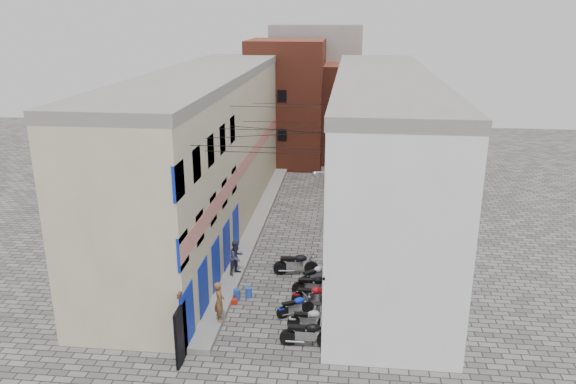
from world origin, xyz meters
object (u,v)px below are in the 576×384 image
at_px(motorcycle_g, 296,263).
at_px(red_crate, 233,301).
at_px(motorcycle_d, 313,294).
at_px(person_b, 237,257).
at_px(person_a, 219,301).
at_px(motorcycle_c, 295,305).
at_px(water_jug_far, 249,292).
at_px(motorcycle_e, 314,284).
at_px(motorcycle_a, 307,332).
at_px(water_jug_near, 237,294).
at_px(motorcycle_f, 316,274).
at_px(motorcycle_b, 309,318).

relative_size(motorcycle_g, red_crate, 6.01).
relative_size(motorcycle_d, person_b, 1.11).
distance_m(person_a, person_b, 4.24).
height_order(person_a, person_b, person_a).
bearing_deg(person_a, motorcycle_d, -81.99).
bearing_deg(motorcycle_d, motorcycle_c, -34.11).
xyz_separation_m(motorcycle_g, water_jug_far, (-1.87, -2.48, -0.40)).
bearing_deg(red_crate, water_jug_far, 49.88).
relative_size(motorcycle_d, motorcycle_e, 0.92).
height_order(motorcycle_a, water_jug_far, motorcycle_a).
bearing_deg(red_crate, motorcycle_a, -39.83).
bearing_deg(red_crate, person_a, -94.96).
relative_size(motorcycle_c, motorcycle_e, 0.84).
height_order(motorcycle_e, water_jug_near, motorcycle_e).
xyz_separation_m(motorcycle_f, person_b, (-3.76, 0.25, 0.53)).
distance_m(motorcycle_d, motorcycle_g, 3.06).
bearing_deg(person_b, motorcycle_g, -42.52).
distance_m(motorcycle_d, motorcycle_e, 0.86).
xyz_separation_m(motorcycle_c, motorcycle_d, (0.66, 0.93, 0.05)).
bearing_deg(person_b, motorcycle_e, -76.33).
relative_size(motorcycle_c, water_jug_far, 3.69).
xyz_separation_m(person_b, water_jug_far, (0.88, -1.77, -0.86)).
relative_size(water_jug_near, red_crate, 1.30).
relative_size(motorcycle_e, water_jug_far, 4.40).
distance_m(motorcycle_d, motorcycle_f, 1.93).
distance_m(motorcycle_b, water_jug_near, 3.98).
height_order(motorcycle_d, red_crate, motorcycle_d).
distance_m(motorcycle_a, motorcycle_b, 1.20).
distance_m(motorcycle_f, water_jug_near, 3.82).
height_order(motorcycle_g, water_jug_far, motorcycle_g).
relative_size(motorcycle_c, water_jug_near, 3.56).
bearing_deg(motorcycle_f, motorcycle_b, -40.50).
height_order(motorcycle_e, motorcycle_g, motorcycle_g).
xyz_separation_m(person_a, person_b, (-0.16, 4.23, -0.01)).
xyz_separation_m(motorcycle_d, motorcycle_f, (0.00, 1.93, 0.02)).
xyz_separation_m(motorcycle_b, water_jug_far, (-2.89, 2.35, -0.28)).
bearing_deg(motorcycle_d, motorcycle_g, -159.53).
xyz_separation_m(motorcycle_e, motorcycle_g, (-1.02, 2.03, 0.05)).
bearing_deg(motorcycle_g, red_crate, -43.23).
relative_size(motorcycle_e, motorcycle_g, 0.92).
relative_size(motorcycle_b, red_crate, 4.87).
distance_m(motorcycle_e, motorcycle_g, 2.27).
relative_size(motorcycle_a, red_crate, 5.71).
height_order(motorcycle_c, person_b, person_b).
xyz_separation_m(motorcycle_e, motorcycle_f, (0.00, 1.07, -0.03)).
height_order(person_b, water_jug_near, person_b).
distance_m(motorcycle_c, water_jug_near, 2.94).
height_order(motorcycle_d, motorcycle_e, motorcycle_e).
bearing_deg(motorcycle_d, water_jug_near, -91.53).
distance_m(motorcycle_c, motorcycle_f, 2.93).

